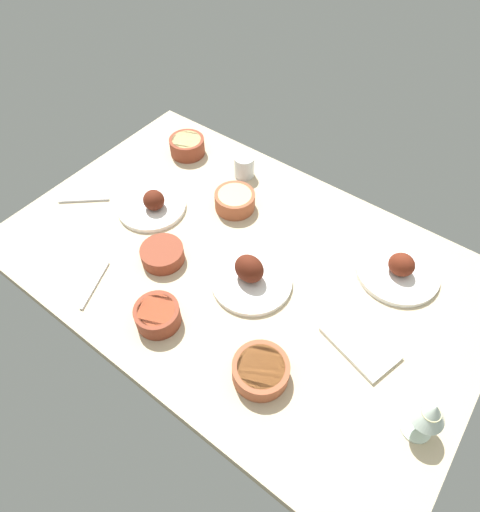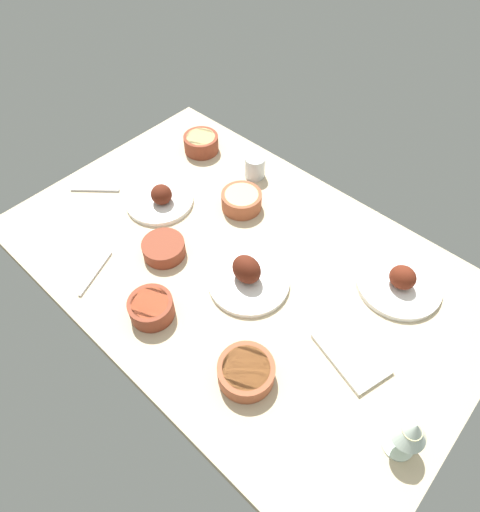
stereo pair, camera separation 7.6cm
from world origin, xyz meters
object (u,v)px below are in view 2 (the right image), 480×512
at_px(plate_far_side, 161,198).
at_px(folded_napkin, 351,353).
at_px(plate_center_main, 399,282).
at_px(water_tumbler, 255,167).
at_px(fork_loose, 96,273).
at_px(bowl_soup, 246,371).
at_px(plate_near_viewer, 248,277).
at_px(spoon_loose, 95,190).
at_px(bowl_sauce, 151,308).
at_px(bowl_potatoes, 242,200).
at_px(bowl_pasta, 201,143).
at_px(wine_glass, 411,431).
at_px(bowl_onions, 164,248).

xyz_separation_m(plate_far_side, folded_napkin, (-0.77, 0.04, -0.01)).
xyz_separation_m(plate_center_main, water_tumbler, (0.61, -0.08, 0.02)).
relative_size(folded_napkin, fork_loose, 1.13).
distance_m(plate_far_side, bowl_soup, 0.66).
relative_size(water_tumbler, folded_napkin, 0.41).
relative_size(plate_center_main, plate_near_viewer, 1.03).
height_order(plate_center_main, spoon_loose, plate_center_main).
bearing_deg(water_tumbler, fork_loose, 84.96).
height_order(plate_near_viewer, folded_napkin, plate_near_viewer).
relative_size(plate_far_side, bowl_sauce, 1.85).
distance_m(bowl_potatoes, folded_napkin, 0.59).
bearing_deg(bowl_sauce, fork_loose, 6.57).
relative_size(bowl_soup, bowl_pasta, 1.10).
bearing_deg(bowl_soup, bowl_sauce, 7.27).
bearing_deg(folded_napkin, wine_glass, 149.97).
bearing_deg(plate_near_viewer, bowl_potatoes, -44.21).
distance_m(bowl_pasta, fork_loose, 0.64).
height_order(bowl_soup, water_tumbler, water_tumbler).
xyz_separation_m(fork_loose, spoon_loose, (0.29, -0.21, 0.00)).
height_order(plate_near_viewer, bowl_potatoes, plate_near_viewer).
distance_m(plate_near_viewer, fork_loose, 0.44).
height_order(plate_near_viewer, bowl_pasta, plate_near_viewer).
xyz_separation_m(plate_near_viewer, folded_napkin, (-0.34, -0.01, -0.02)).
relative_size(bowl_soup, spoon_loose, 0.84).
distance_m(bowl_soup, bowl_pasta, 0.89).
bearing_deg(plate_center_main, bowl_sauce, 50.10).
height_order(plate_far_side, bowl_sauce, plate_far_side).
bearing_deg(plate_far_side, water_tumbler, -114.09).
distance_m(plate_near_viewer, spoon_loose, 0.64).
xyz_separation_m(plate_far_side, bowl_onions, (-0.17, 0.14, 0.01)).
height_order(plate_center_main, fork_loose, plate_center_main).
bearing_deg(bowl_soup, folded_napkin, -125.30).
xyz_separation_m(bowl_soup, bowl_pasta, (0.71, -0.54, 0.00)).
relative_size(plate_far_side, bowl_onions, 1.75).
bearing_deg(fork_loose, plate_center_main, -72.36).
xyz_separation_m(plate_near_viewer, bowl_onions, (0.25, 0.09, -0.00)).
bearing_deg(bowl_soup, fork_loose, 6.97).
distance_m(plate_center_main, water_tumbler, 0.62).
height_order(plate_far_side, wine_glass, wine_glass).
distance_m(bowl_onions, folded_napkin, 0.60).
relative_size(plate_near_viewer, bowl_onions, 1.82).
bearing_deg(bowl_onions, folded_napkin, -170.48).
distance_m(plate_center_main, bowl_pasta, 0.85).
bearing_deg(folded_napkin, fork_loose, 22.72).
bearing_deg(bowl_onions, bowl_pasta, -57.10).
bearing_deg(spoon_loose, bowl_sauce, -60.36).
xyz_separation_m(bowl_sauce, water_tumbler, (0.17, -0.61, 0.01)).
relative_size(plate_far_side, spoon_loose, 1.34).
distance_m(bowl_pasta, folded_napkin, 0.93).
bearing_deg(wine_glass, spoon_loose, -1.71).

